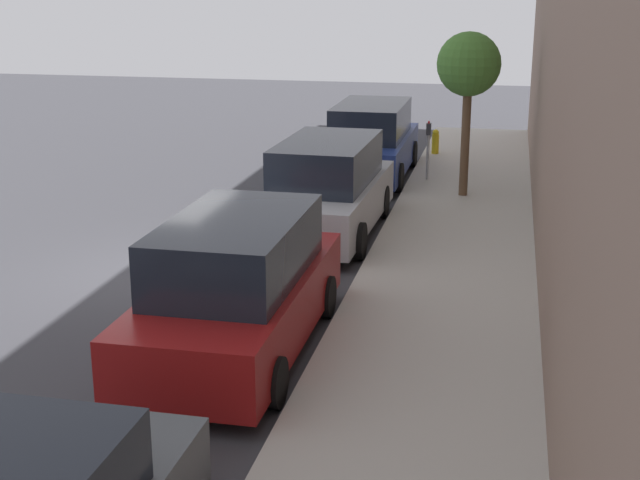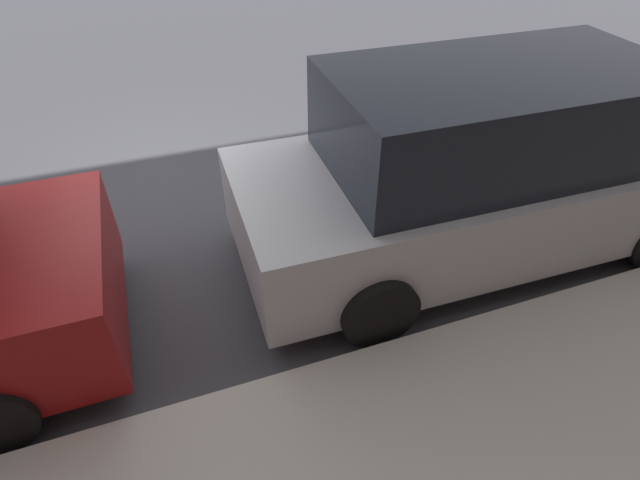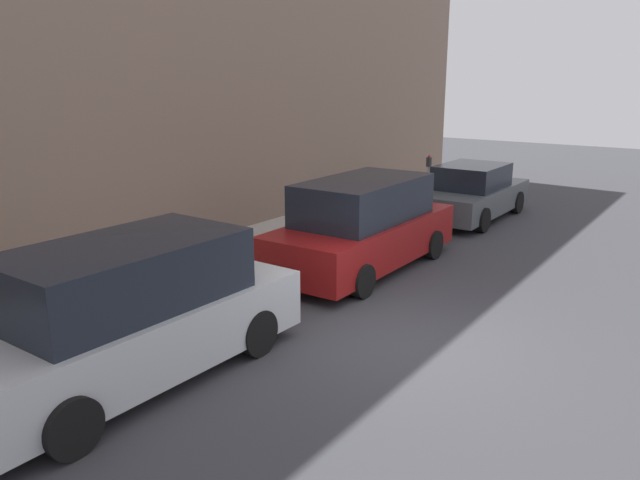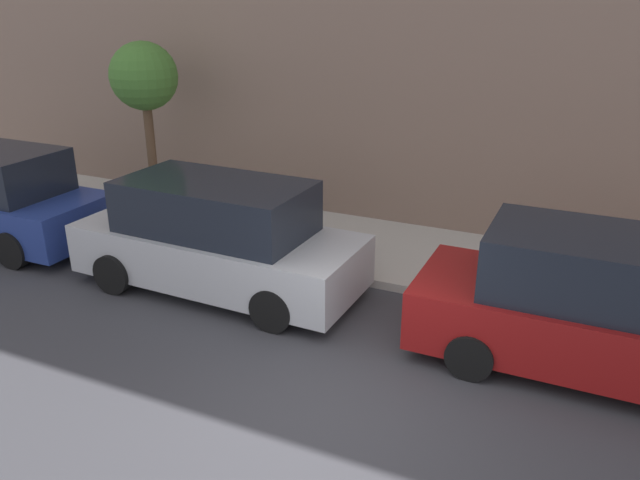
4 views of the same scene
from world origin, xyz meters
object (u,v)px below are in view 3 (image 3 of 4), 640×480
at_px(parked_sedan_nearest, 472,193).
at_px(parked_minivan_third, 128,314).
at_px(parked_minivan_second, 363,226).
at_px(parking_meter_near, 428,174).

xyz_separation_m(parked_sedan_nearest, parked_minivan_third, (0.10, 11.76, 0.20)).
xyz_separation_m(parked_minivan_second, parked_minivan_third, (0.01, 5.97, -0.00)).
bearing_deg(parked_minivan_third, parked_minivan_second, -90.07).
bearing_deg(parking_meter_near, parked_sedan_nearest, 159.08).
relative_size(parked_sedan_nearest, parked_minivan_third, 0.91).
relative_size(parked_sedan_nearest, parking_meter_near, 3.12).
bearing_deg(parking_meter_near, parked_minivan_second, 103.55).
height_order(parked_sedan_nearest, parked_minivan_third, parked_minivan_third).
relative_size(parked_minivan_third, parking_meter_near, 3.42).
distance_m(parked_sedan_nearest, parking_meter_near, 1.79).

